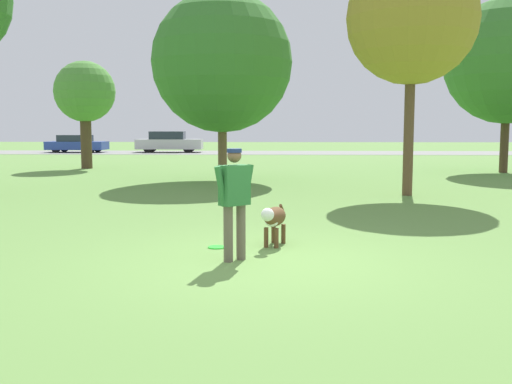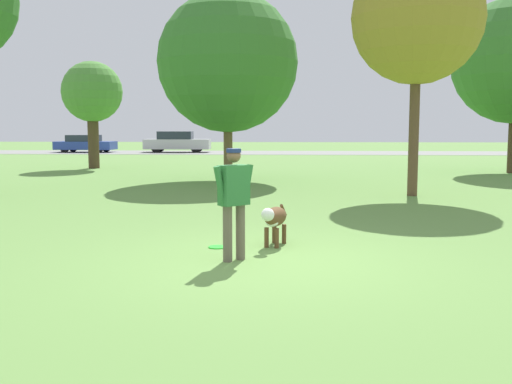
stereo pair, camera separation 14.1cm
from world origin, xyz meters
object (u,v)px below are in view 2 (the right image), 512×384
object	(u,v)px
parked_car_blue	(85,144)
parked_car_silver	(177,142)
person	(234,195)
tree_near_right	(417,19)
frisbee	(217,247)
dog	(275,218)
tree_mid_center	(228,62)
tree_far_left	(92,93)

from	to	relation	value
parked_car_blue	parked_car_silver	xyz separation A→B (m)	(6.44, 0.31, 0.12)
person	parked_car_blue	bearing A→B (deg)	70.42
person	tree_near_right	world-z (taller)	tree_near_right
tree_near_right	parked_car_blue	xyz separation A→B (m)	(-17.52, 25.21, -4.02)
frisbee	parked_car_blue	distance (m)	34.89
dog	parked_car_silver	xyz separation A→B (m)	(-7.54, 32.47, 0.28)
tree_mid_center	tree_near_right	world-z (taller)	tree_near_right
tree_near_right	tree_mid_center	bearing A→B (deg)	141.67
person	frisbee	xyz separation A→B (m)	(-0.34, 0.86, -0.90)
tree_far_left	person	bearing A→B (deg)	-66.35
tree_near_right	parked_car_silver	xyz separation A→B (m)	(-11.08, 25.52, -3.90)
person	tree_near_right	size ratio (longest dim) A/B	0.25
frisbee	parked_car_silver	size ratio (longest dim) A/B	0.06
frisbee	person	bearing A→B (deg)	-68.36
dog	person	bearing A→B (deg)	-10.52
dog	parked_car_blue	size ratio (longest dim) A/B	0.24
parked_car_blue	parked_car_silver	size ratio (longest dim) A/B	0.89
tree_far_left	parked_car_silver	distance (m)	16.02
tree_far_left	dog	bearing A→B (deg)	-63.55
dog	tree_far_left	xyz separation A→B (m)	(-8.29, 16.67, 2.83)
dog	parked_car_silver	world-z (taller)	parked_car_silver
parked_car_blue	tree_far_left	bearing A→B (deg)	-67.65
dog	tree_near_right	world-z (taller)	tree_near_right
tree_near_right	parked_car_silver	bearing A→B (deg)	113.46
dog	frisbee	bearing A→B (deg)	-61.92
parked_car_silver	parked_car_blue	bearing A→B (deg)	-178.76
tree_near_right	parked_car_blue	bearing A→B (deg)	124.79
parked_car_blue	tree_near_right	bearing A→B (deg)	-53.02
person	dog	world-z (taller)	person
frisbee	parked_car_silver	world-z (taller)	parked_car_silver
tree_far_left	tree_mid_center	bearing A→B (deg)	-40.29
person	dog	bearing A→B (deg)	20.88
person	frisbee	world-z (taller)	person
frisbee	tree_far_left	bearing A→B (deg)	113.75
tree_mid_center	tree_far_left	distance (m)	8.50
person	dog	size ratio (longest dim) A/B	1.55
tree_mid_center	dog	bearing A→B (deg)	-80.71
person	parked_car_blue	distance (m)	35.81
tree_near_right	parked_car_blue	distance (m)	30.96
tree_mid_center	parked_car_silver	xyz separation A→B (m)	(-5.71, 21.27, -3.27)
tree_far_left	parked_car_blue	xyz separation A→B (m)	(-5.69, 15.49, -2.67)
frisbee	tree_mid_center	world-z (taller)	tree_mid_center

